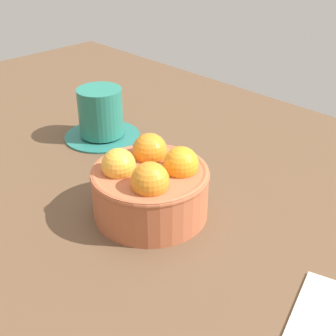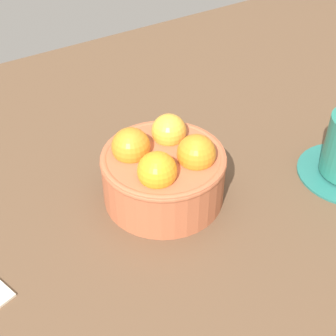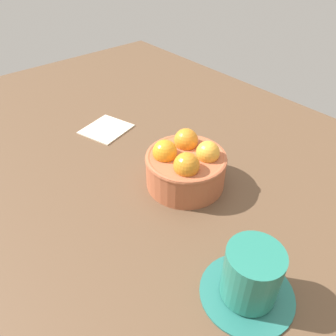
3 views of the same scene
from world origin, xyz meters
The scene contains 3 objects.
ground_plane centered at (0.00, 0.00, -2.00)cm, with size 147.45×88.95×4.00cm, color brown.
terracotta_bowl centered at (0.02, 0.01, 4.14)cm, with size 14.54×14.54×9.27cm.
coffee_cup centered at (-22.00, 9.08, 3.73)cm, with size 12.58×12.58×8.43cm.
Camera 1 is at (36.27, -32.36, 34.49)cm, focal length 49.82 mm.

